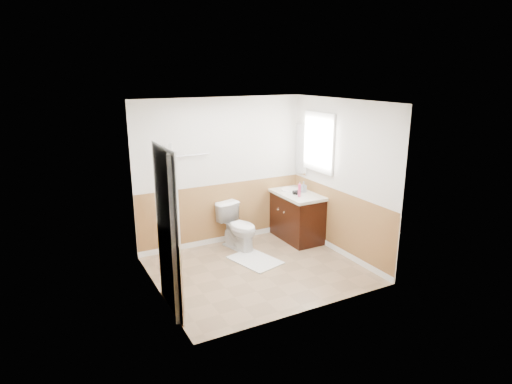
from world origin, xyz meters
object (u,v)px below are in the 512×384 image
vanity_cabinet (295,216)px  bath_mat (255,260)px  toilet (239,227)px  soap_dispenser (303,187)px  lotion_bottle (299,190)px

vanity_cabinet → bath_mat: bearing=-153.8°
toilet → soap_dispenser: 1.35m
bath_mat → lotion_bottle: size_ratio=3.64×
toilet → bath_mat: toilet is taller
toilet → bath_mat: bearing=-105.0°
lotion_bottle → soap_dispenser: (0.22, 0.20, -0.02)m
vanity_cabinet → soap_dispenser: bearing=-23.9°
toilet → lotion_bottle: 1.19m
bath_mat → lotion_bottle: lotion_bottle is taller
vanity_cabinet → soap_dispenser: soap_dispenser is taller
bath_mat → vanity_cabinet: vanity_cabinet is taller
toilet → soap_dispenser: size_ratio=4.01×
toilet → bath_mat: (0.00, -0.59, -0.37)m
vanity_cabinet → toilet: bearing=177.5°
bath_mat → lotion_bottle: 1.41m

